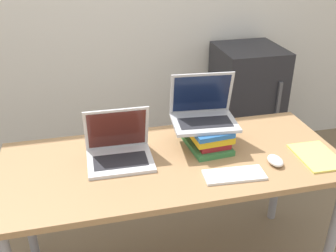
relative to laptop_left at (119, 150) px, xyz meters
name	(u,v)px	position (x,y,z in m)	size (l,w,h in m)	color
desk	(173,173)	(0.25, -0.06, -0.13)	(1.62, 0.69, 0.74)	#9E754C
laptop_left	(119,150)	(0.00, 0.00, 0.00)	(0.31, 0.25, 0.25)	silver
book_stack	(208,135)	(0.44, 0.02, 0.01)	(0.21, 0.28, 0.12)	#33753D
laptop_on_books	(203,113)	(0.43, 0.06, 0.12)	(0.33, 0.26, 0.24)	#B2B2B7
wireless_keyboard	(234,175)	(0.48, -0.26, -0.04)	(0.28, 0.13, 0.01)	white
mouse	(275,161)	(0.70, -0.21, -0.03)	(0.06, 0.10, 0.04)	white
notepad	(317,156)	(0.92, -0.20, -0.05)	(0.19, 0.26, 0.01)	#EFE066
mini_fridge	(245,107)	(1.09, 0.97, -0.32)	(0.46, 0.49, 0.94)	#232328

